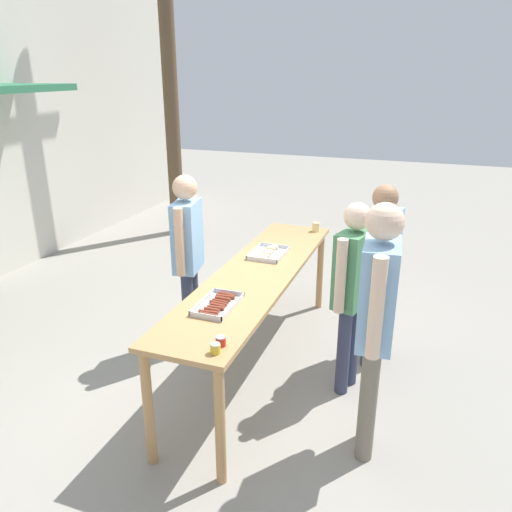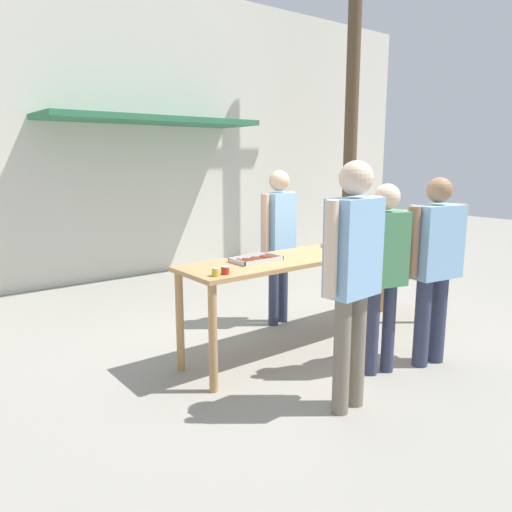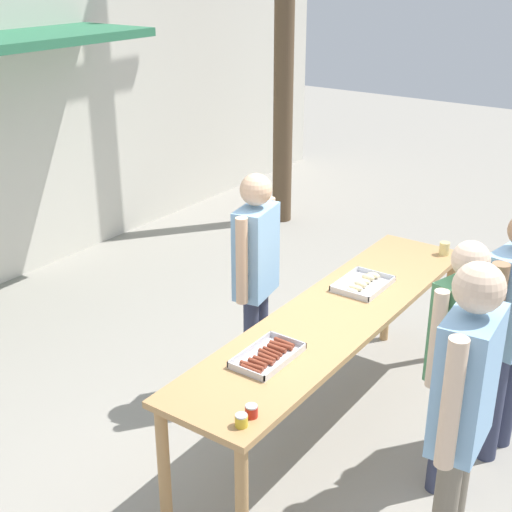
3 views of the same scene
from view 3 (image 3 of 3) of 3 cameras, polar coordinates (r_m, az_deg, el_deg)
ground_plane at (r=5.18m, az=5.93°, el=-13.74°), size 24.00×24.00×0.00m
serving_table at (r=4.73m, az=6.34°, el=-5.63°), size 2.93×0.66×0.94m
food_tray_sausages at (r=4.14m, az=0.94°, el=-8.04°), size 0.44×0.26×0.04m
food_tray_buns at (r=5.05m, az=8.56°, el=-2.21°), size 0.42×0.31×0.06m
condiment_jar_mustard at (r=3.60m, az=-1.18°, el=-13.02°), size 0.07×0.07×0.07m
condiment_jar_ketchup at (r=3.67m, az=-0.37°, el=-12.30°), size 0.07×0.07×0.07m
beer_cup at (r=5.70m, az=14.84°, el=0.58°), size 0.08×0.08×0.10m
person_server_behind_table at (r=5.07m, az=0.00°, el=-0.80°), size 0.53×0.27×1.73m
person_customer_holding_hotdog at (r=3.63m, az=16.26°, el=-11.18°), size 0.59×0.26×1.84m
person_customer_waiting_in_line at (r=4.33m, az=15.98°, el=-6.97°), size 0.52×0.30×1.65m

